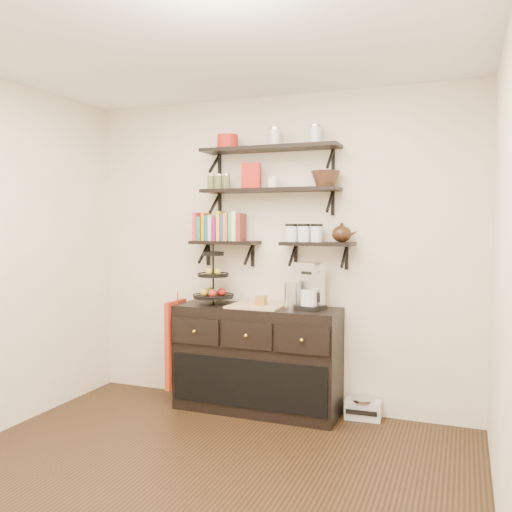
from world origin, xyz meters
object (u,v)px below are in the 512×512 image
(fruit_stand, at_px, (214,284))
(coffee_maker, at_px, (310,287))
(sideboard, at_px, (257,359))
(radio, at_px, (363,409))

(fruit_stand, bearing_deg, coffee_maker, 1.51)
(sideboard, relative_size, radio, 4.71)
(sideboard, bearing_deg, fruit_stand, 179.47)
(coffee_maker, bearing_deg, radio, 33.02)
(sideboard, relative_size, coffee_maker, 3.60)
(radio, bearing_deg, sideboard, -174.80)
(fruit_stand, height_order, coffee_maker, fruit_stand)
(sideboard, xyz_separation_m, radio, (0.88, 0.13, -0.37))
(fruit_stand, distance_m, radio, 1.63)
(coffee_maker, height_order, radio, coffee_maker)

